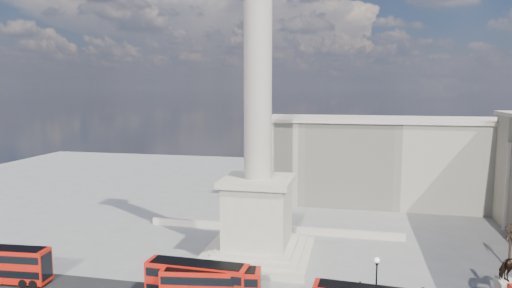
{
  "coord_description": "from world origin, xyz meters",
  "views": [
    {
      "loc": [
        12.08,
        -52.15,
        22.45
      ],
      "look_at": [
        0.3,
        2.52,
        15.55
      ],
      "focal_mm": 32.0,
      "sensor_mm": 36.0,
      "label": 1
    }
  ],
  "objects_px": {
    "victorian_lamp": "(376,282)",
    "red_bus_b": "(212,287)",
    "red_bus_a": "(198,282)",
    "red_bus_e": "(6,264)",
    "nelsons_column": "(258,162)"
  },
  "relations": [
    {
      "from": "nelsons_column",
      "to": "victorian_lamp",
      "type": "xyz_separation_m",
      "value": [
        14.61,
        -13.24,
        -9.3
      ]
    },
    {
      "from": "victorian_lamp",
      "to": "red_bus_b",
      "type": "bearing_deg",
      "value": -175.58
    },
    {
      "from": "red_bus_b",
      "to": "red_bus_e",
      "type": "bearing_deg",
      "value": 170.57
    },
    {
      "from": "red_bus_b",
      "to": "red_bus_e",
      "type": "height_order",
      "value": "red_bus_e"
    },
    {
      "from": "red_bus_b",
      "to": "red_bus_e",
      "type": "xyz_separation_m",
      "value": [
        -25.07,
        0.64,
        0.04
      ]
    },
    {
      "from": "victorian_lamp",
      "to": "red_bus_a",
      "type": "bearing_deg",
      "value": -177.74
    },
    {
      "from": "nelsons_column",
      "to": "red_bus_a",
      "type": "bearing_deg",
      "value": -103.96
    },
    {
      "from": "nelsons_column",
      "to": "victorian_lamp",
      "type": "relative_size",
      "value": 8.12
    },
    {
      "from": "red_bus_a",
      "to": "victorian_lamp",
      "type": "height_order",
      "value": "victorian_lamp"
    },
    {
      "from": "red_bus_a",
      "to": "red_bus_b",
      "type": "bearing_deg",
      "value": -16.01
    },
    {
      "from": "red_bus_a",
      "to": "victorian_lamp",
      "type": "distance_m",
      "value": 18.15
    },
    {
      "from": "nelsons_column",
      "to": "red_bus_b",
      "type": "distance_m",
      "value": 18.14
    },
    {
      "from": "red_bus_b",
      "to": "red_bus_a",
      "type": "bearing_deg",
      "value": 153.89
    },
    {
      "from": "nelsons_column",
      "to": "red_bus_b",
      "type": "bearing_deg",
      "value": -97.0
    },
    {
      "from": "red_bus_a",
      "to": "red_bus_e",
      "type": "relative_size",
      "value": 1.03
    }
  ]
}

